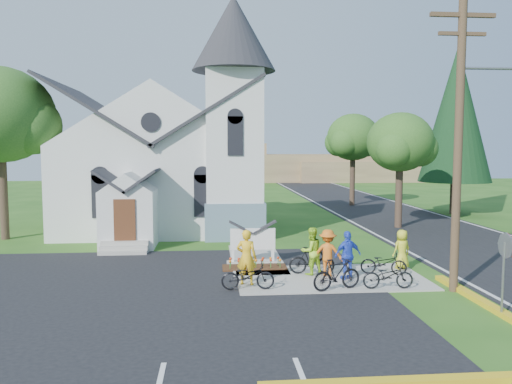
{
  "coord_description": "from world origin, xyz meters",
  "views": [
    {
      "loc": [
        -2.87,
        -17.53,
        4.86
      ],
      "look_at": [
        -0.91,
        5.0,
        2.88
      ],
      "focal_mm": 35.0,
      "sensor_mm": 36.0,
      "label": 1
    }
  ],
  "objects": [
    {
      "name": "sidewalk",
      "position": [
        1.5,
        0.5,
        0.03
      ],
      "size": [
        7.0,
        4.0,
        0.05
      ],
      "primitive_type": "cube",
      "color": "#9E998F",
      "rests_on": "ground"
    },
    {
      "name": "road",
      "position": [
        10.0,
        15.0,
        0.01
      ],
      "size": [
        8.0,
        90.0,
        0.02
      ],
      "primitive_type": "cube",
      "color": "black",
      "rests_on": "ground"
    },
    {
      "name": "church",
      "position": [
        -5.48,
        12.48,
        5.25
      ],
      "size": [
        12.35,
        12.0,
        13.0
      ],
      "color": "white",
      "rests_on": "ground"
    },
    {
      "name": "ground",
      "position": [
        0.0,
        0.0,
        0.0
      ],
      "size": [
        120.0,
        120.0,
        0.0
      ],
      "primitive_type": "plane",
      "color": "#265418",
      "rests_on": "ground"
    },
    {
      "name": "tree_road_mid",
      "position": [
        9.0,
        24.0,
        5.78
      ],
      "size": [
        4.4,
        4.4,
        7.8
      ],
      "color": "#3D2921",
      "rests_on": "ground"
    },
    {
      "name": "cyclist_2",
      "position": [
        2.06,
        0.15,
        0.95
      ],
      "size": [
        1.13,
        0.68,
        1.8
      ],
      "primitive_type": "imported",
      "rotation": [
        0.0,
        0.0,
        3.39
      ],
      "color": "blue",
      "rests_on": "sidewalk"
    },
    {
      "name": "cyclist_1",
      "position": [
        0.87,
        0.97,
        0.96
      ],
      "size": [
        1.07,
        0.96,
        1.82
      ],
      "primitive_type": "imported",
      "rotation": [
        0.0,
        0.0,
        3.51
      ],
      "color": "#A1DC29",
      "rests_on": "sidewalk"
    },
    {
      "name": "tree_road_near",
      "position": [
        8.5,
        12.0,
        5.21
      ],
      "size": [
        4.0,
        4.0,
        7.05
      ],
      "color": "#3D2921",
      "rests_on": "ground"
    },
    {
      "name": "bike_3",
      "position": [
        1.32,
        -1.2,
        0.59
      ],
      "size": [
        1.88,
        1.01,
        1.09
      ],
      "primitive_type": "imported",
      "rotation": [
        0.0,
        0.0,
        1.87
      ],
      "color": "black",
      "rests_on": "sidewalk"
    },
    {
      "name": "bike_0",
      "position": [
        -1.7,
        -0.88,
        0.53
      ],
      "size": [
        1.83,
        0.68,
        0.95
      ],
      "primitive_type": "imported",
      "rotation": [
        0.0,
        0.0,
        1.55
      ],
      "color": "black",
      "rests_on": "sidewalk"
    },
    {
      "name": "stop_sign",
      "position": [
        5.43,
        -4.2,
        1.78
      ],
      "size": [
        0.11,
        0.76,
        2.48
      ],
      "color": "gray",
      "rests_on": "ground"
    },
    {
      "name": "bike_2",
      "position": [
        3.11,
        -1.18,
        0.51
      ],
      "size": [
        1.77,
        0.68,
        0.92
      ],
      "primitive_type": "imported",
      "rotation": [
        0.0,
        0.0,
        1.53
      ],
      "color": "black",
      "rests_on": "sidewalk"
    },
    {
      "name": "cyclist_3",
      "position": [
        1.43,
        0.68,
        0.94
      ],
      "size": [
        1.29,
        0.98,
        1.78
      ],
      "primitive_type": "imported",
      "rotation": [
        0.0,
        0.0,
        2.83
      ],
      "color": "orange",
      "rests_on": "sidewalk"
    },
    {
      "name": "bike_1",
      "position": [
        0.9,
        1.03,
        0.58
      ],
      "size": [
        1.8,
        0.72,
        1.05
      ],
      "primitive_type": "imported",
      "rotation": [
        0.0,
        0.0,
        1.44
      ],
      "color": "black",
      "rests_on": "sidewalk"
    },
    {
      "name": "utility_pole",
      "position": [
        5.36,
        -1.5,
        5.4
      ],
      "size": [
        3.45,
        0.28,
        10.0
      ],
      "color": "#443422",
      "rests_on": "ground"
    },
    {
      "name": "cyclist_4",
      "position": [
        4.67,
        1.56,
        0.84
      ],
      "size": [
        0.89,
        0.72,
        1.58
      ],
      "primitive_type": "imported",
      "rotation": [
        0.0,
        0.0,
        3.46
      ],
      "color": "gold",
      "rests_on": "sidewalk"
    },
    {
      "name": "parking_lot",
      "position": [
        -7.0,
        -2.0,
        0.01
      ],
      "size": [
        20.0,
        16.0,
        0.02
      ],
      "primitive_type": "cube",
      "color": "black",
      "rests_on": "ground"
    },
    {
      "name": "flower_bed",
      "position": [
        -1.2,
        2.3,
        0.04
      ],
      "size": [
        2.6,
        1.1,
        0.07
      ],
      "primitive_type": "cube",
      "color": "#3C2310",
      "rests_on": "ground"
    },
    {
      "name": "conifer",
      "position": [
        15.0,
        18.0,
        7.39
      ],
      "size": [
        5.2,
        5.2,
        12.4
      ],
      "color": "#3D2921",
      "rests_on": "ground"
    },
    {
      "name": "bike_4",
      "position": [
        3.62,
        0.71,
        0.5
      ],
      "size": [
        1.82,
        1.06,
        0.91
      ],
      "primitive_type": "imported",
      "rotation": [
        0.0,
        0.0,
        1.29
      ],
      "color": "black",
      "rests_on": "sidewalk"
    },
    {
      "name": "church_sign",
      "position": [
        -1.2,
        3.2,
        1.03
      ],
      "size": [
        2.2,
        0.4,
        1.7
      ],
      "color": "#9E998F",
      "rests_on": "ground"
    },
    {
      "name": "cyclist_0",
      "position": [
        -1.7,
        -0.21,
        1.03
      ],
      "size": [
        0.81,
        0.63,
        1.97
      ],
      "primitive_type": "imported",
      "rotation": [
        0.0,
        0.0,
        2.9
      ],
      "color": "yellow",
      "rests_on": "sidewalk"
    },
    {
      "name": "tree_lot_corner",
      "position": [
        -14.0,
        10.0,
        6.6
      ],
      "size": [
        5.6,
        5.6,
        9.15
      ],
      "color": "#3D2921",
      "rests_on": "ground"
    },
    {
      "name": "distant_hills",
      "position": [
        3.36,
        56.33,
        2.17
      ],
      "size": [
        61.0,
        10.0,
        5.6
      ],
      "color": "olive",
      "rests_on": "ground"
    }
  ]
}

